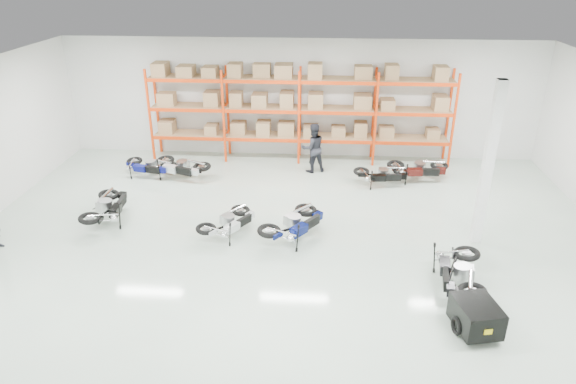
# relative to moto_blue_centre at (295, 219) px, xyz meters

# --- Properties ---
(room) EXTENTS (18.00, 18.00, 18.00)m
(room) POSITION_rel_moto_blue_centre_xyz_m (-0.19, -0.29, 1.66)
(room) COLOR #B4C9B5
(room) RESTS_ON ground
(pallet_rack) EXTENTS (11.28, 0.98, 3.62)m
(pallet_rack) POSITION_rel_moto_blue_centre_xyz_m (-0.19, 6.16, 1.67)
(pallet_rack) COLOR #E63A0C
(pallet_rack) RESTS_ON ground
(structural_column) EXTENTS (0.25, 0.25, 4.50)m
(structural_column) POSITION_rel_moto_blue_centre_xyz_m (5.01, 0.21, 1.66)
(structural_column) COLOR white
(structural_column) RESTS_ON ground
(moto_blue_centre) EXTENTS (1.90, 2.13, 1.25)m
(moto_blue_centre) POSITION_rel_moto_blue_centre_xyz_m (0.00, 0.00, 0.00)
(moto_blue_centre) COLOR #070F49
(moto_blue_centre) RESTS_ON ground
(moto_silver_left) EXTENTS (1.62, 1.86, 1.09)m
(moto_silver_left) POSITION_rel_moto_blue_centre_xyz_m (-1.85, 0.07, -0.08)
(moto_silver_left) COLOR silver
(moto_silver_left) RESTS_ON ground
(moto_black_far_left) EXTENTS (1.02, 1.93, 1.23)m
(moto_black_far_left) POSITION_rel_moto_blue_centre_xyz_m (-5.59, 0.67, -0.01)
(moto_black_far_left) COLOR black
(moto_black_far_left) RESTS_ON ground
(moto_touring_right) EXTENTS (1.27, 2.08, 1.26)m
(moto_touring_right) POSITION_rel_moto_blue_centre_xyz_m (3.98, -2.10, 0.00)
(moto_touring_right) COLOR black
(moto_touring_right) RESTS_ON ground
(trailer) EXTENTS (1.00, 1.75, 0.71)m
(trailer) POSITION_rel_moto_blue_centre_xyz_m (3.98, -3.70, -0.17)
(trailer) COLOR black
(trailer) RESTS_ON ground
(moto_back_a) EXTENTS (1.82, 1.20, 1.09)m
(moto_back_a) POSITION_rel_moto_blue_centre_xyz_m (-5.48, 4.09, -0.08)
(moto_back_a) COLOR #0B0E65
(moto_back_a) RESTS_ON ground
(moto_back_b) EXTENTS (2.08, 1.52, 1.21)m
(moto_back_b) POSITION_rel_moto_blue_centre_xyz_m (-4.31, 4.00, -0.02)
(moto_back_b) COLOR silver
(moto_back_b) RESTS_ON ground
(moto_back_c) EXTENTS (1.73, 0.99, 1.07)m
(moto_back_c) POSITION_rel_moto_blue_centre_xyz_m (2.79, 3.90, -0.08)
(moto_back_c) COLOR black
(moto_back_c) RESTS_ON ground
(moto_back_d) EXTENTS (1.87, 0.98, 1.19)m
(moto_back_d) POSITION_rel_moto_blue_centre_xyz_m (4.09, 4.42, -0.03)
(moto_back_d) COLOR #3A0D0B
(moto_back_d) RESTS_ON ground
(person_back) EXTENTS (1.07, 0.96, 1.82)m
(person_back) POSITION_rel_moto_blue_centre_xyz_m (0.37, 4.96, 0.32)
(person_back) COLOR #212229
(person_back) RESTS_ON ground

